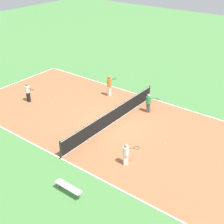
{
  "coord_description": "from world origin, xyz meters",
  "views": [
    {
      "loc": [
        14.74,
        11.24,
        11.06
      ],
      "look_at": [
        0.0,
        0.0,
        0.9
      ],
      "focal_mm": 50.0,
      "sensor_mm": 36.0,
      "label": 1
    }
  ],
  "objects_px": {
    "tennis_ball_far_baseline": "(165,143)",
    "tennis_ball_near_net": "(49,97)",
    "bench": "(68,187)",
    "player_center_orange": "(109,84)",
    "player_far_green": "(149,102)",
    "player_near_white": "(28,91)",
    "player_far_white": "(126,153)",
    "tennis_net": "(112,116)"
  },
  "relations": [
    {
      "from": "tennis_net",
      "to": "player_center_orange",
      "type": "bearing_deg",
      "value": -139.86
    },
    {
      "from": "player_far_green",
      "to": "tennis_ball_near_net",
      "type": "bearing_deg",
      "value": 177.65
    },
    {
      "from": "tennis_ball_far_baseline",
      "to": "tennis_ball_near_net",
      "type": "distance_m",
      "value": 10.63
    },
    {
      "from": "tennis_ball_far_baseline",
      "to": "player_far_white",
      "type": "bearing_deg",
      "value": -14.4
    },
    {
      "from": "player_far_white",
      "to": "player_far_green",
      "type": "bearing_deg",
      "value": 64.07
    },
    {
      "from": "player_center_orange",
      "to": "player_near_white",
      "type": "xyz_separation_m",
      "value": [
        4.62,
        -4.4,
        -0.14
      ]
    },
    {
      "from": "bench",
      "to": "player_center_orange",
      "type": "relative_size",
      "value": 0.91
    },
    {
      "from": "player_near_white",
      "to": "player_far_white",
      "type": "xyz_separation_m",
      "value": [
        1.84,
        10.58,
        -0.1
      ]
    },
    {
      "from": "player_far_white",
      "to": "tennis_ball_far_baseline",
      "type": "distance_m",
      "value": 3.32
    },
    {
      "from": "player_center_orange",
      "to": "player_far_white",
      "type": "height_order",
      "value": "player_center_orange"
    },
    {
      "from": "player_far_white",
      "to": "player_near_white",
      "type": "bearing_deg",
      "value": 123.88
    },
    {
      "from": "tennis_net",
      "to": "bench",
      "type": "bearing_deg",
      "value": 19.78
    },
    {
      "from": "player_near_white",
      "to": "player_far_white",
      "type": "height_order",
      "value": "player_near_white"
    },
    {
      "from": "player_far_white",
      "to": "tennis_ball_near_net",
      "type": "distance_m",
      "value": 10.36
    },
    {
      "from": "tennis_ball_near_net",
      "to": "bench",
      "type": "bearing_deg",
      "value": 52.52
    },
    {
      "from": "player_far_green",
      "to": "player_far_white",
      "type": "height_order",
      "value": "player_far_green"
    },
    {
      "from": "tennis_net",
      "to": "player_near_white",
      "type": "xyz_separation_m",
      "value": [
        1.29,
        -7.21,
        0.32
      ]
    },
    {
      "from": "tennis_net",
      "to": "player_center_orange",
      "type": "distance_m",
      "value": 4.38
    },
    {
      "from": "player_far_green",
      "to": "tennis_ball_near_net",
      "type": "height_order",
      "value": "player_far_green"
    },
    {
      "from": "player_far_green",
      "to": "player_near_white",
      "type": "relative_size",
      "value": 0.94
    },
    {
      "from": "tennis_ball_near_net",
      "to": "player_near_white",
      "type": "bearing_deg",
      "value": -28.99
    },
    {
      "from": "player_far_green",
      "to": "tennis_ball_far_baseline",
      "type": "distance_m",
      "value": 4.27
    },
    {
      "from": "player_far_green",
      "to": "tennis_ball_near_net",
      "type": "relative_size",
      "value": 21.51
    },
    {
      "from": "tennis_net",
      "to": "player_far_green",
      "type": "distance_m",
      "value": 3.12
    },
    {
      "from": "bench",
      "to": "player_center_orange",
      "type": "bearing_deg",
      "value": 117.46
    },
    {
      "from": "player_center_orange",
      "to": "tennis_ball_far_baseline",
      "type": "xyz_separation_m",
      "value": [
        3.33,
        6.98,
        -0.99
      ]
    },
    {
      "from": "tennis_ball_near_net",
      "to": "player_far_white",
      "type": "bearing_deg",
      "value": 71.96
    },
    {
      "from": "bench",
      "to": "tennis_ball_far_baseline",
      "type": "distance_m",
      "value": 6.97
    },
    {
      "from": "player_center_orange",
      "to": "tennis_ball_far_baseline",
      "type": "height_order",
      "value": "player_center_orange"
    },
    {
      "from": "player_far_green",
      "to": "player_center_orange",
      "type": "relative_size",
      "value": 0.83
    },
    {
      "from": "bench",
      "to": "player_near_white",
      "type": "bearing_deg",
      "value": 150.52
    },
    {
      "from": "bench",
      "to": "player_far_green",
      "type": "relative_size",
      "value": 1.1
    },
    {
      "from": "tennis_ball_far_baseline",
      "to": "tennis_ball_near_net",
      "type": "xyz_separation_m",
      "value": [
        -0.07,
        -10.63,
        0.0
      ]
    },
    {
      "from": "player_far_green",
      "to": "player_near_white",
      "type": "distance_m",
      "value": 9.34
    },
    {
      "from": "player_far_green",
      "to": "player_center_orange",
      "type": "bearing_deg",
      "value": 150.97
    },
    {
      "from": "player_near_white",
      "to": "player_far_white",
      "type": "bearing_deg",
      "value": -6.54
    },
    {
      "from": "player_far_green",
      "to": "tennis_ball_far_baseline",
      "type": "bearing_deg",
      "value": -66.35
    },
    {
      "from": "bench",
      "to": "tennis_net",
      "type": "bearing_deg",
      "value": 109.78
    },
    {
      "from": "player_far_green",
      "to": "player_far_white",
      "type": "relative_size",
      "value": 1.05
    },
    {
      "from": "player_near_white",
      "to": "bench",
      "type": "bearing_deg",
      "value": -26.17
    },
    {
      "from": "tennis_net",
      "to": "player_center_orange",
      "type": "relative_size",
      "value": 5.59
    },
    {
      "from": "player_far_white",
      "to": "bench",
      "type": "bearing_deg",
      "value": -150.91
    }
  ]
}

